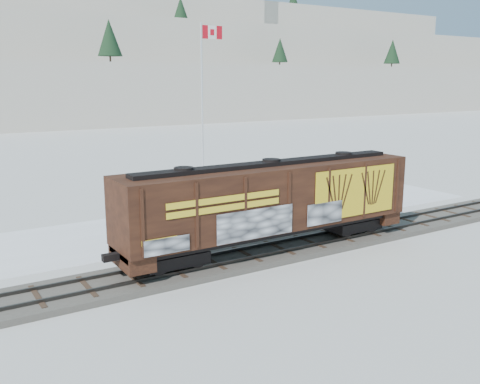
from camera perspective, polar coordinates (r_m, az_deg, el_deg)
ground at (r=27.96m, az=4.20°, el=-6.49°), size 500.00×500.00×0.00m
rail_track at (r=27.91m, az=4.21°, el=-6.21°), size 50.00×3.40×0.43m
parking_strip at (r=34.03m, az=-3.27°, el=-3.09°), size 40.00×8.00×0.03m
hopper_railcar at (r=26.86m, az=3.32°, el=-0.86°), size 16.01×3.06×4.42m
flagpole at (r=42.46m, az=-3.90°, el=6.66°), size 2.30×0.90×13.07m
car_silver at (r=31.71m, az=-6.93°, el=-2.70°), size 5.22×3.24×1.66m
car_white at (r=32.93m, az=-0.37°, el=-2.23°), size 4.72×3.24×1.47m
car_dark at (r=35.39m, az=3.35°, el=-1.29°), size 5.20×2.83×1.43m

